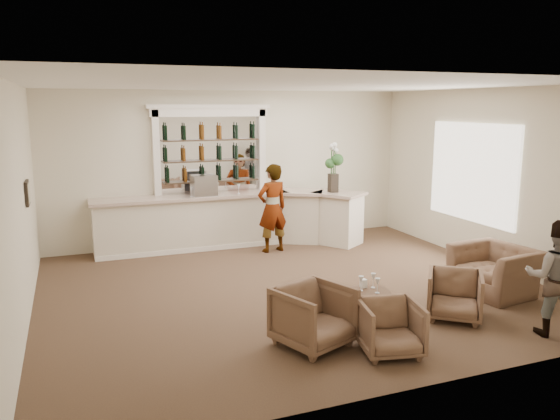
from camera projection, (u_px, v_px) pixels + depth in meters
The scene contains 19 objects.
ground at pixel (293, 288), 9.06m from camera, with size 8.00×8.00×0.00m, color brown.
room_shell at pixel (287, 144), 9.33m from camera, with size 8.04×7.02×3.32m.
bar_counter at pixel (233, 220), 11.64m from camera, with size 5.72×1.80×1.14m.
back_bar_alcove at pixel (211, 151), 11.62m from camera, with size 2.64×0.25×3.00m.
cocktail_table at pixel (369, 308), 7.49m from camera, with size 0.57×0.57×0.50m, color #4C3221.
sommelier at pixel (272, 208), 11.17m from camera, with size 0.66×0.44×1.82m, color gray.
guest at pixel (556, 278), 7.09m from camera, with size 0.75×0.59×1.55m, color gray.
armchair_left at pixel (314, 316), 6.82m from camera, with size 0.83×0.85×0.78m, color brown.
armchair_center at pixel (390, 328), 6.62m from camera, with size 0.70×0.72×0.66m, color brown.
armchair_right at pixel (455, 295), 7.71m from camera, with size 0.73×0.75×0.69m, color brown.
armchair_far at pixel (495, 270), 8.75m from camera, with size 1.17×1.02×0.76m, color brown.
espresso_machine at pixel (204, 185), 11.27m from camera, with size 0.49×0.41×0.43m, color #B8B8BC.
flower_vase at pixel (333, 165), 11.66m from camera, with size 0.28×0.28×1.06m.
wine_glass_bar_left at pixel (239, 189), 11.52m from camera, with size 0.07×0.07×0.21m, color white, non-canonical shape.
wine_glass_bar_right at pixel (191, 192), 11.17m from camera, with size 0.07×0.07×0.21m, color white, non-canonical shape.
wine_glass_tbl_a at pixel (361, 284), 7.40m from camera, with size 0.07×0.07×0.21m, color white, non-canonical shape.
wine_glass_tbl_b at pixel (373, 281), 7.53m from camera, with size 0.07×0.07×0.21m, color white, non-canonical shape.
wine_glass_tbl_c at pixel (377, 286), 7.31m from camera, with size 0.07×0.07×0.21m, color white, non-canonical shape.
napkin_holder at pixel (363, 283), 7.55m from camera, with size 0.08×0.08×0.12m, color white.
Camera 1 is at (-3.32, -7.99, 2.99)m, focal length 35.00 mm.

